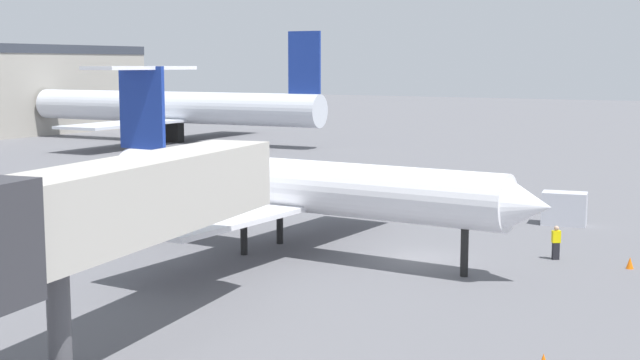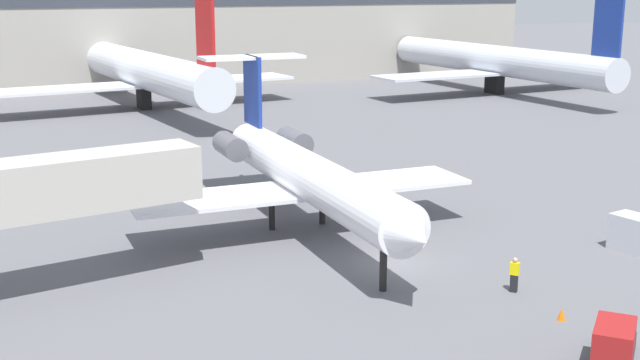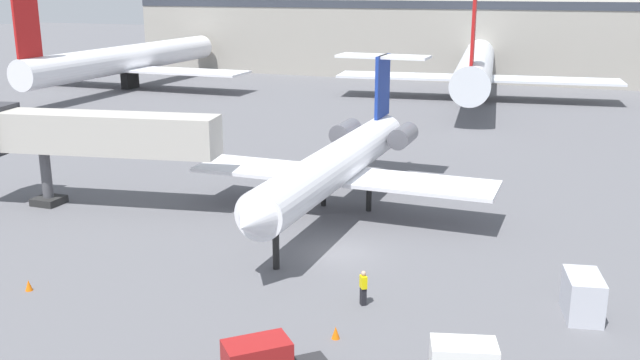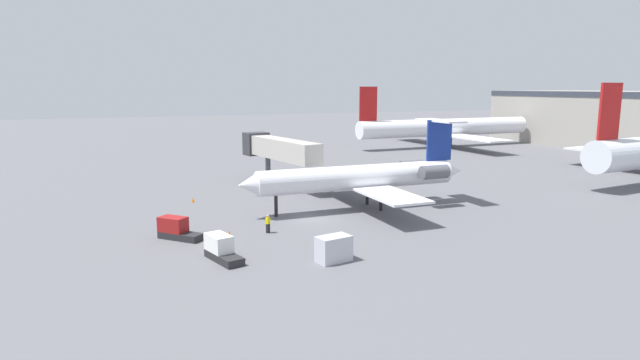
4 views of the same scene
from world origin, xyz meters
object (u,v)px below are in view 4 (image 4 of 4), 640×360
(ground_crew_marshaller, at_px, (268,224))
(cargo_container_uld, at_px, (334,249))
(jet_bridge, at_px, (276,149))
(baggage_tug_trailing, at_px, (176,229))
(baggage_tug_lead, at_px, (221,249))
(regional_jet, at_px, (365,176))
(parked_airliner_west_end, at_px, (445,128))
(traffic_cone_near, at_px, (193,200))
(traffic_cone_mid, at_px, (229,234))

(ground_crew_marshaller, bearing_deg, cargo_container_uld, 13.27)
(jet_bridge, bearing_deg, baggage_tug_trailing, -37.51)
(baggage_tug_lead, xyz_separation_m, baggage_tug_trailing, (-7.19, -2.38, 0.00))
(regional_jet, distance_m, baggage_tug_trailing, 21.19)
(baggage_tug_lead, height_order, parked_airliner_west_end, parked_airliner_west_end)
(baggage_tug_trailing, xyz_separation_m, parked_airliner_west_end, (-51.39, 64.96, 3.35))
(jet_bridge, distance_m, baggage_tug_lead, 31.44)
(jet_bridge, xyz_separation_m, baggage_tug_trailing, (20.84, -16.00, -4.16))
(jet_bridge, relative_size, baggage_tug_trailing, 4.43)
(baggage_tug_lead, bearing_deg, ground_crew_marshaller, 136.61)
(ground_crew_marshaller, height_order, traffic_cone_near, ground_crew_marshaller)
(baggage_tug_lead, xyz_separation_m, traffic_cone_near, (-21.65, 1.38, -0.56))
(ground_crew_marshaller, distance_m, traffic_cone_mid, 3.60)
(ground_crew_marshaller, bearing_deg, baggage_tug_trailing, -99.52)
(traffic_cone_near, relative_size, traffic_cone_mid, 1.00)
(regional_jet, height_order, traffic_cone_near, regional_jet)
(traffic_cone_near, distance_m, parked_airliner_west_end, 71.58)
(traffic_cone_near, bearing_deg, ground_crew_marshaller, 14.77)
(regional_jet, xyz_separation_m, ground_crew_marshaller, (5.43, -12.68, -2.72))
(baggage_tug_trailing, relative_size, traffic_cone_mid, 7.07)
(ground_crew_marshaller, relative_size, baggage_tug_lead, 0.40)
(cargo_container_uld, height_order, parked_airliner_west_end, parked_airliner_west_end)
(baggage_tug_lead, height_order, cargo_container_uld, cargo_container_uld)
(jet_bridge, xyz_separation_m, traffic_cone_near, (6.38, -12.24, -4.72))
(parked_airliner_west_end, bearing_deg, ground_crew_marshaller, -47.25)
(traffic_cone_mid, height_order, parked_airliner_west_end, parked_airliner_west_end)
(baggage_tug_trailing, height_order, parked_airliner_west_end, parked_airliner_west_end)
(baggage_tug_lead, relative_size, parked_airliner_west_end, 0.10)
(cargo_container_uld, xyz_separation_m, parked_airliner_west_end, (-62.28, 54.78, 3.20))
(regional_jet, height_order, baggage_tug_lead, regional_jet)
(cargo_container_uld, height_order, traffic_cone_mid, cargo_container_uld)
(ground_crew_marshaller, height_order, traffic_cone_mid, ground_crew_marshaller)
(ground_crew_marshaller, bearing_deg, baggage_tug_lead, -43.39)
(regional_jet, distance_m, traffic_cone_mid, 17.40)
(traffic_cone_mid, xyz_separation_m, parked_airliner_west_end, (-52.59, 60.59, 3.91))
(jet_bridge, distance_m, traffic_cone_mid, 25.37)
(baggage_tug_trailing, distance_m, parked_airliner_west_end, 82.90)
(baggage_tug_trailing, bearing_deg, regional_jet, 101.25)
(ground_crew_marshaller, xyz_separation_m, parked_airliner_west_end, (-52.72, 57.04, 3.33))
(cargo_container_uld, relative_size, traffic_cone_near, 5.12)
(baggage_tug_lead, distance_m, parked_airliner_west_end, 85.78)
(parked_airliner_west_end, bearing_deg, baggage_tug_trailing, -51.66)
(cargo_container_uld, height_order, traffic_cone_near, cargo_container_uld)
(traffic_cone_mid, bearing_deg, baggage_tug_trailing, -105.39)
(traffic_cone_near, bearing_deg, parked_airliner_west_end, 121.11)
(baggage_tug_lead, bearing_deg, traffic_cone_near, 176.35)
(regional_jet, relative_size, traffic_cone_near, 48.29)
(traffic_cone_near, bearing_deg, jet_bridge, 117.55)
(jet_bridge, relative_size, traffic_cone_near, 31.30)
(jet_bridge, xyz_separation_m, cargo_container_uld, (31.74, -5.82, -4.01))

